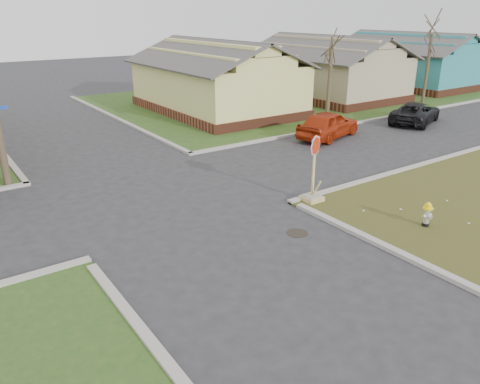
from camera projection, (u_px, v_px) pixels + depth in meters
ground at (228, 246)px, 13.36m from camera, size 120.00×120.00×0.00m
verge_far_right at (329, 92)px, 38.84m from camera, size 37.00×19.00×0.05m
curbs at (153, 194)px, 17.18m from camera, size 80.00×40.00×0.12m
manhole at (297, 233)px, 14.14m from camera, size 0.64×0.64×0.01m
side_house_yellow at (216, 78)px, 30.52m from camera, size 7.60×11.60×4.70m
side_house_tan at (326, 68)px, 35.84m from camera, size 7.60×11.60×4.70m
side_house_teal at (408, 61)px, 41.17m from camera, size 7.60×11.60×4.70m
tree_mid_right at (329, 85)px, 27.84m from camera, size 0.22×0.22×4.20m
tree_far_right at (427, 69)px, 33.29m from camera, size 0.22×0.22×4.76m
fire_hydrant at (427, 213)px, 14.36m from camera, size 0.30×0.30×0.80m
stop_sign at (313, 187)px, 16.28m from camera, size 0.67×0.65×2.35m
red_sedan at (328, 124)px, 24.53m from camera, size 4.57×2.80×1.45m
dark_pickup at (415, 113)px, 27.85m from camera, size 4.92×3.53×1.24m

